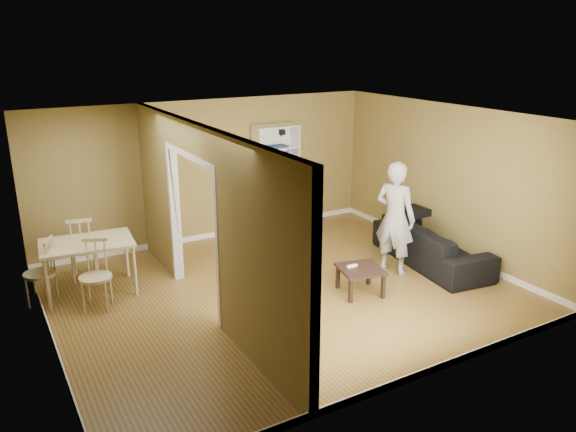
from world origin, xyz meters
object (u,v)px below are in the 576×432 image
at_px(chair_far, 83,247).
at_px(coffee_table, 361,272).
at_px(chair_near, 95,275).
at_px(sofa, 432,238).
at_px(person, 396,208).
at_px(bookshelf, 275,178).
at_px(chair_left, 40,272).
at_px(dining_table, 87,247).

bearing_deg(chair_far, coffee_table, 156.56).
xyz_separation_m(coffee_table, chair_far, (-3.43, 2.60, 0.18)).
bearing_deg(coffee_table, chair_near, 157.13).
height_order(sofa, coffee_table, sofa).
xyz_separation_m(person, chair_near, (-4.43, 1.08, -0.59)).
bearing_deg(bookshelf, sofa, -63.93).
height_order(coffee_table, chair_near, chair_near).
bearing_deg(person, chair_left, 49.80).
bearing_deg(coffee_table, bookshelf, 84.22).
bearing_deg(sofa, person, 94.83).
distance_m(bookshelf, chair_far, 3.85).
distance_m(person, chair_left, 5.37).
xyz_separation_m(chair_left, chair_near, (0.65, -0.53, 0.00)).
bearing_deg(coffee_table, sofa, 11.44).
relative_size(person, chair_far, 2.05).
bearing_deg(chair_far, dining_table, 100.64).
relative_size(sofa, chair_far, 2.21).
bearing_deg(chair_left, coffee_table, 87.84).
height_order(person, coffee_table, person).
xyz_separation_m(chair_near, chair_far, (0.05, 1.13, 0.03)).
bearing_deg(chair_left, person, 96.07).
xyz_separation_m(chair_left, chair_far, (0.71, 0.60, 0.04)).
bearing_deg(dining_table, chair_left, -177.86).
bearing_deg(person, coffee_table, 89.87).
relative_size(bookshelf, chair_near, 2.09).
height_order(bookshelf, chair_near, bookshelf).
relative_size(sofa, bookshelf, 1.12).
bearing_deg(sofa, dining_table, 79.74).
bearing_deg(dining_table, bookshelf, 17.78).
relative_size(person, chair_near, 2.19).
bearing_deg(chair_far, bookshelf, -156.58).
xyz_separation_m(person, chair_far, (-4.38, 2.21, -0.55)).
distance_m(bookshelf, chair_left, 4.67).
height_order(coffee_table, chair_far, chair_far).
bearing_deg(dining_table, coffee_table, -30.35).
bearing_deg(bookshelf, chair_left, -164.48).
distance_m(coffee_table, dining_table, 4.03).
xyz_separation_m(sofa, person, (-0.80, 0.04, 0.64)).
distance_m(bookshelf, dining_table, 4.00).
xyz_separation_m(dining_table, chair_near, (-0.02, -0.56, -0.24)).
bearing_deg(person, sofa, -115.37).
height_order(person, dining_table, person).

